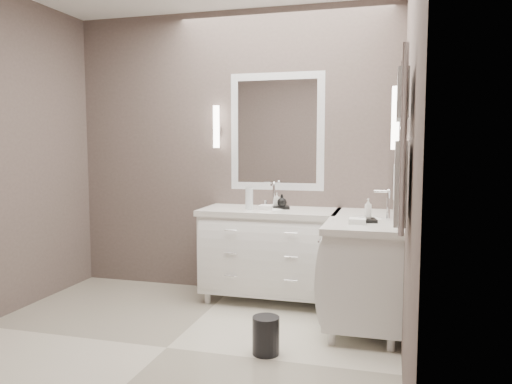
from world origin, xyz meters
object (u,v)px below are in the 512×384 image
(waste_bin, at_px, (266,335))
(vanity_back, at_px, (270,249))
(towel_ladder, at_px, (401,152))
(vanity_right, at_px, (366,263))

(waste_bin, bearing_deg, vanity_back, 102.48)
(vanity_back, relative_size, towel_ladder, 1.38)
(vanity_right, bearing_deg, waste_bin, -127.42)
(vanity_right, distance_m, waste_bin, 1.08)
(vanity_back, xyz_separation_m, vanity_right, (0.88, -0.33, 0.00))
(towel_ladder, bearing_deg, vanity_right, 99.84)
(vanity_right, xyz_separation_m, towel_ladder, (0.23, -1.30, 0.91))
(vanity_right, xyz_separation_m, waste_bin, (-0.62, -0.81, -0.36))
(vanity_back, distance_m, waste_bin, 1.22)
(vanity_back, bearing_deg, towel_ladder, -55.90)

